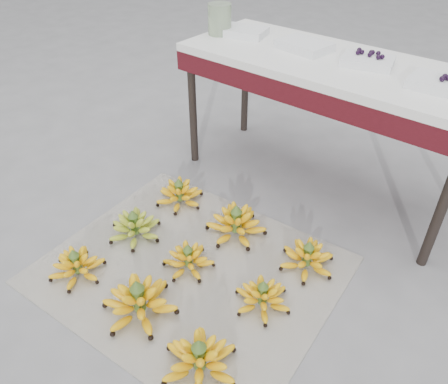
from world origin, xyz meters
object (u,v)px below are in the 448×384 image
Objects in this scene: tray_far_left at (244,31)px; tray_left at (304,45)px; tray_far_right at (442,84)px; bunch_front_left at (77,266)px; bunch_back_right at (307,258)px; bunch_front_right at (200,360)px; newspaper_mat at (190,270)px; bunch_mid_center at (188,259)px; bunch_mid_right at (262,297)px; glass_jar at (220,19)px; vendor_table at (330,76)px; bunch_back_left at (180,194)px; tray_right at (368,61)px; bunch_front_center at (139,302)px; bunch_mid_left at (135,227)px; bunch_back_center at (236,224)px.

tray_far_left is 0.39m from tray_left.
tray_far_left is 1.09m from tray_far_right.
bunch_back_right is at bearing 65.72° from bunch_front_left.
bunch_front_right is 1.12× the size of tray_far_left.
newspaper_mat is at bearing 143.79° from bunch_front_right.
bunch_mid_right is at bearing -4.69° from bunch_mid_center.
bunch_mid_right is at bearing 96.14° from bunch_front_right.
glass_jar is at bearing -147.78° from tray_far_left.
bunch_front_left is 0.49m from bunch_mid_center.
bunch_mid_right is at bearing -73.11° from vendor_table.
bunch_back_left is (-0.75, 0.29, 0.00)m from bunch_mid_right.
tray_right is (0.63, 0.67, 0.69)m from bunch_back_left.
vendor_table is (0.09, 0.97, 0.64)m from newspaper_mat.
newspaper_mat is at bearing -57.41° from glass_jar.
bunch_front_left is 1.15× the size of tray_left.
bunch_mid_center is 0.94× the size of tray_far_left.
bunch_back_right is 1.37m from glass_jar.
bunch_front_center is 1.10× the size of bunch_back_right.
vendor_table reaches higher than bunch_mid_left.
bunch_mid_center is 1.03× the size of tray_far_right.
bunch_mid_center is at bearing -115.87° from bunch_back_right.
bunch_mid_center reaches higher than newspaper_mat.
bunch_back_center is at bearing -45.08° from glass_jar.
bunch_back_left is 0.99m from vendor_table.
bunch_mid_left is 1.16× the size of tray_far_right.
bunch_back_center reaches higher than bunch_mid_center.
bunch_front_right is at bearing -42.96° from newspaper_mat.
tray_far_right reaches higher than tray_right.
bunch_back_right reaches higher than bunch_mid_center.
tray_right is (0.73, 0.00, 0.00)m from tray_far_left.
bunch_back_right is at bearing 19.58° from bunch_back_left.
vendor_table is 0.21m from tray_left.
vendor_table reaches higher than bunch_back_center.
bunch_mid_center is at bearing -123.72° from tray_far_right.
bunch_back_left is 0.97m from tray_far_left.
bunch_mid_right is 1.51m from glass_jar.
bunch_back_left is (-0.39, 0.64, -0.01)m from bunch_front_center.
bunch_front_right is 1.73m from tray_far_left.
bunch_front_center is 0.24× the size of vendor_table.
bunch_front_center reaches higher than bunch_mid_left.
tray_right is 1.66× the size of glass_jar.
bunch_mid_left reaches higher than newspaper_mat.
bunch_back_right is at bearing -2.77° from bunch_back_center.
bunch_front_right is 0.98× the size of bunch_back_left.
bunch_back_left is 0.39m from bunch_back_center.
tray_right reaches higher than tray_far_left.
bunch_front_left is 0.83m from bunch_mid_right.
vendor_table is at bearing -3.18° from tray_far_left.
bunch_front_center is 2.30× the size of glass_jar.
tray_far_right is at bearing 49.60° from bunch_back_left.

